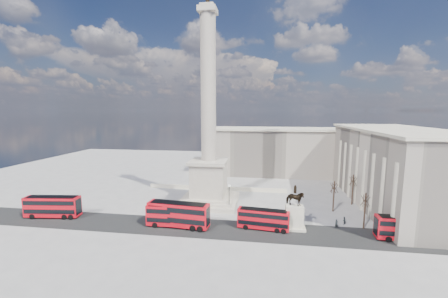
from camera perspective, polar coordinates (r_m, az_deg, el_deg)
ground at (r=65.43m, az=-3.98°, el=-12.43°), size 180.00×180.00×0.00m
asphalt_road at (r=55.46m, az=-0.99°, el=-16.28°), size 120.00×9.00×0.01m
nelsons_column at (r=66.96m, az=-3.18°, el=-0.52°), size 14.00×14.00×49.85m
balustrade_wall at (r=80.18m, az=-1.55°, el=-8.13°), size 40.00×0.60×1.10m
building_east at (r=77.99m, az=32.23°, el=-3.21°), size 19.00×46.00×18.60m
building_northeast at (r=101.18m, az=12.03°, el=-0.42°), size 51.00×17.00×16.60m
red_bus_a at (r=56.11m, az=-9.36°, el=-13.23°), size 12.41×3.99×4.94m
red_bus_b at (r=56.48m, az=-10.25°, el=-13.42°), size 10.85×2.61×4.40m
red_bus_c at (r=55.07m, az=8.22°, el=-14.19°), size 10.00×3.39×3.98m
red_bus_d at (r=59.69m, az=34.04°, el=-13.55°), size 10.75×2.84×4.33m
red_bus_e at (r=70.41m, az=-32.00°, el=-10.08°), size 11.61×3.86×4.62m
victorian_lamp at (r=63.13m, az=1.07°, el=-9.68°), size 0.53×0.53×6.19m
equestrian_statue at (r=56.07m, az=14.40°, el=-12.88°), size 4.23×3.17×8.75m
bare_tree_near at (r=60.04m, az=27.34°, el=-9.28°), size 1.71×1.71×7.49m
bare_tree_mid at (r=67.14m, az=21.94°, el=-7.26°), size 1.95×1.95×7.39m
bare_tree_far at (r=73.64m, az=25.28°, el=-5.84°), size 1.92×1.92×7.84m
pedestrian_walking at (r=59.48m, az=22.34°, el=-14.22°), size 0.76×0.60×1.84m
pedestrian_standing at (r=62.21m, az=23.65°, el=-13.44°), size 0.96×0.94×1.56m
pedestrian_crossing at (r=62.76m, az=9.07°, el=-12.64°), size 0.87×0.97×1.58m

